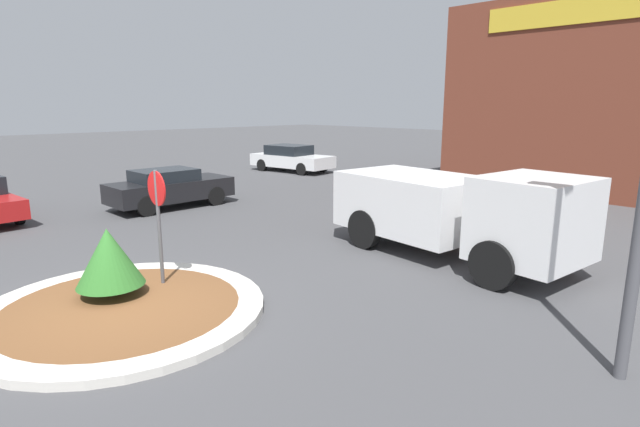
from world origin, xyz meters
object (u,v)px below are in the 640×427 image
(stop_sign, at_px, (158,209))
(parked_sedan_black, at_px, (170,187))
(parked_sedan_white, at_px, (291,158))
(utility_truck, at_px, (453,209))

(stop_sign, height_order, parked_sedan_black, stop_sign)
(parked_sedan_white, bearing_deg, utility_truck, -35.36)
(stop_sign, distance_m, parked_sedan_black, 8.41)
(utility_truck, distance_m, parked_sedan_black, 10.30)
(utility_truck, bearing_deg, stop_sign, -109.32)
(parked_sedan_white, bearing_deg, parked_sedan_black, -72.79)
(parked_sedan_black, xyz_separation_m, parked_sedan_white, (-4.37, 9.51, 0.01))
(utility_truck, xyz_separation_m, parked_sedan_black, (-10.12, -1.84, -0.46))
(parked_sedan_black, relative_size, parked_sedan_white, 0.88)
(parked_sedan_white, bearing_deg, stop_sign, -56.74)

